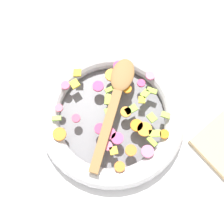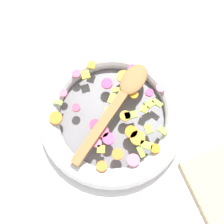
# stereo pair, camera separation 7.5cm
# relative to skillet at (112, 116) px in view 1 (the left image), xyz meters

# --- Properties ---
(ground_plane) EXTENTS (4.00, 4.00, 0.00)m
(ground_plane) POSITION_rel_skillet_xyz_m (0.00, 0.00, -0.02)
(ground_plane) COLOR silver
(skillet) EXTENTS (0.36, 0.36, 0.05)m
(skillet) POSITION_rel_skillet_xyz_m (0.00, 0.00, 0.00)
(skillet) COLOR slate
(skillet) RESTS_ON ground_plane
(chopped_vegetables) EXTENTS (0.29, 0.29, 0.01)m
(chopped_vegetables) POSITION_rel_skillet_xyz_m (-0.01, 0.01, 0.03)
(chopped_vegetables) COLOR orange
(chopped_vegetables) RESTS_ON skillet
(wooden_spoon) EXTENTS (0.27, 0.20, 0.01)m
(wooden_spoon) POSITION_rel_skillet_xyz_m (-0.02, -0.01, 0.04)
(wooden_spoon) COLOR olive
(wooden_spoon) RESTS_ON chopped_vegetables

